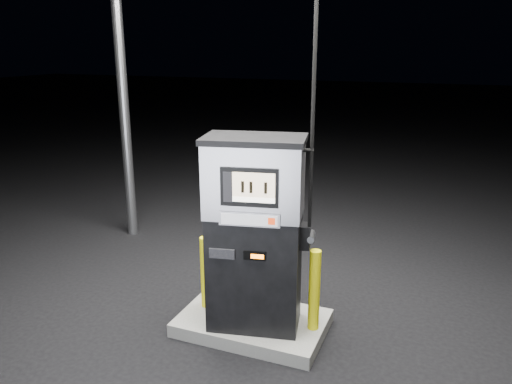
% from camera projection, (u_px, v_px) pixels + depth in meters
% --- Properties ---
extents(ground, '(80.00, 80.00, 0.00)m').
position_uv_depth(ground, '(253.00, 329.00, 5.60)').
color(ground, black).
rests_on(ground, ground).
extents(pump_island, '(1.60, 1.00, 0.15)m').
position_uv_depth(pump_island, '(253.00, 323.00, 5.57)').
color(pump_island, slate).
rests_on(pump_island, ground).
extents(fuel_dispenser, '(1.18, 0.80, 4.26)m').
position_uv_depth(fuel_dispenser, '(255.00, 232.00, 5.14)').
color(fuel_dispenser, black).
rests_on(fuel_dispenser, pump_island).
extents(bollard_left, '(0.14, 0.14, 0.85)m').
position_uv_depth(bollard_left, '(206.00, 272.00, 5.68)').
color(bollard_left, yellow).
rests_on(bollard_left, pump_island).
extents(bollard_right, '(0.13, 0.13, 0.89)m').
position_uv_depth(bollard_right, '(314.00, 290.00, 5.22)').
color(bollard_right, yellow).
rests_on(bollard_right, pump_island).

